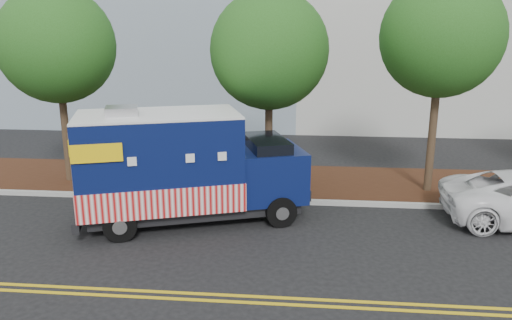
# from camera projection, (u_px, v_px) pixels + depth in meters

# --- Properties ---
(ground) EXTENTS (120.00, 120.00, 0.00)m
(ground) POSITION_uv_depth(u_px,v_px,m) (222.00, 217.00, 15.00)
(ground) COLOR black
(ground) RESTS_ON ground
(curb) EXTENTS (120.00, 0.18, 0.15)m
(curb) POSITION_uv_depth(u_px,v_px,m) (229.00, 199.00, 16.33)
(curb) COLOR #9E9E99
(curb) RESTS_ON ground
(mulch_strip) EXTENTS (120.00, 4.00, 0.15)m
(mulch_strip) POSITION_uv_depth(u_px,v_px,m) (237.00, 180.00, 18.35)
(mulch_strip) COLOR #32190D
(mulch_strip) RESTS_ON ground
(centerline_near) EXTENTS (120.00, 0.10, 0.01)m
(centerline_near) POSITION_uv_depth(u_px,v_px,m) (189.00, 293.00, 10.72)
(centerline_near) COLOR gold
(centerline_near) RESTS_ON ground
(centerline_far) EXTENTS (120.00, 0.10, 0.01)m
(centerline_far) POSITION_uv_depth(u_px,v_px,m) (186.00, 299.00, 10.48)
(centerline_far) COLOR gold
(centerline_far) RESTS_ON ground
(tree_a) EXTENTS (3.95, 3.95, 6.91)m
(tree_a) POSITION_uv_depth(u_px,v_px,m) (57.00, 46.00, 16.96)
(tree_a) COLOR #38281C
(tree_a) RESTS_ON ground
(tree_b) EXTENTS (3.93, 3.93, 6.76)m
(tree_b) POSITION_uv_depth(u_px,v_px,m) (269.00, 51.00, 16.42)
(tree_b) COLOR #38281C
(tree_b) RESTS_ON ground
(tree_c) EXTENTS (3.87, 3.87, 7.19)m
(tree_c) POSITION_uv_depth(u_px,v_px,m) (441.00, 37.00, 15.74)
(tree_c) COLOR #38281C
(tree_c) RESTS_ON ground
(sign_post) EXTENTS (0.06, 0.06, 2.40)m
(sign_post) POSITION_uv_depth(u_px,v_px,m) (183.00, 163.00, 16.45)
(sign_post) COLOR #473828
(sign_post) RESTS_ON ground
(food_truck) EXTENTS (6.94, 4.31, 3.45)m
(food_truck) POSITION_uv_depth(u_px,v_px,m) (181.00, 170.00, 14.36)
(food_truck) COLOR black
(food_truck) RESTS_ON ground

